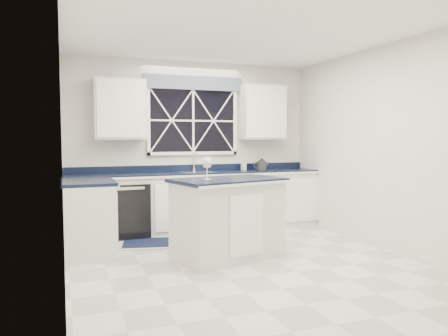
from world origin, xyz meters
name	(u,v)px	position (x,y,z in m)	size (l,w,h in m)	color
ground	(247,264)	(0.00, 0.00, 0.00)	(4.50, 4.50, 0.00)	silver
back_wall	(192,145)	(0.00, 2.25, 1.35)	(4.00, 0.10, 2.70)	silver
base_cabinets	(180,205)	(-0.33, 1.78, 0.45)	(3.99, 1.60, 0.90)	silver
countertop	(198,173)	(0.00, 1.95, 0.92)	(3.98, 0.64, 0.04)	black
dishwasher	(128,209)	(-1.10, 1.95, 0.41)	(0.60, 0.58, 0.82)	black
window	(193,116)	(0.00, 2.20, 1.83)	(1.65, 0.09, 1.26)	black
upper_cabinets	(195,111)	(0.00, 2.08, 1.90)	(3.10, 0.34, 0.90)	silver
faucet	(194,161)	(0.00, 2.14, 1.10)	(0.05, 0.20, 0.30)	silver
island	(228,218)	(-0.11, 0.35, 0.49)	(1.47, 1.09, 0.98)	silver
rug	(159,243)	(-0.75, 1.35, 0.01)	(1.23, 0.89, 0.02)	#ACACA7
kettle	(262,164)	(1.11, 1.97, 1.03)	(0.29, 0.18, 0.20)	#2E2E31
wine_glass	(207,163)	(-0.38, 0.32, 1.17)	(0.12, 0.12, 0.28)	silver
soap_bottle	(244,165)	(0.84, 2.08, 1.02)	(0.07, 0.08, 0.16)	silver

